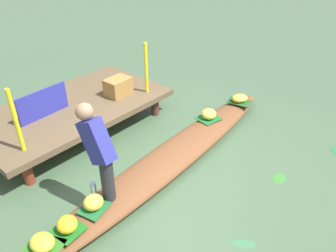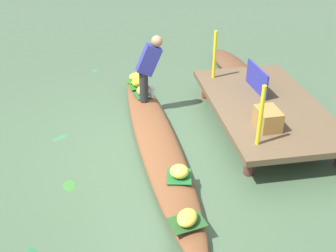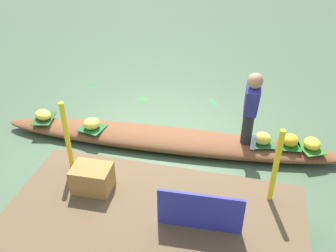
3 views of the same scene
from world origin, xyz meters
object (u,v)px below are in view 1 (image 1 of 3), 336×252
Objects in this scene: water_bottle at (94,189)px; produce_crate at (118,87)px; banana_bunch_0 at (209,114)px; banana_bunch_2 at (93,202)px; banana_bunch_3 at (42,242)px; banana_bunch_1 at (67,224)px; vendor_person at (98,148)px; market_banner at (43,103)px; vendor_boat at (170,159)px; banana_bunch_4 at (240,98)px.

produce_crate is at bearing 40.84° from water_bottle.
banana_bunch_2 is at bearing -175.62° from banana_bunch_0.
water_bottle is (0.82, 0.21, 0.02)m from banana_bunch_3.
banana_bunch_2 is 2.56m from produce_crate.
banana_bunch_3 is 0.85m from water_bottle.
vendor_person reaches higher than banana_bunch_1.
market_banner is at bearing 167.02° from produce_crate.
vendor_boat is 1.45m from banana_bunch_2.
banana_bunch_1 is 0.86× the size of banana_bunch_3.
banana_bunch_4 is at bearing -45.01° from produce_crate.
banana_bunch_3 is at bearing -165.69° from water_bottle.
vendor_person reaches higher than vendor_boat.
banana_bunch_3 is 3.14m from produce_crate.
vendor_boat is 20.54× the size of banana_bunch_0.
market_banner is (1.01, 2.04, 0.36)m from banana_bunch_1.
banana_bunch_1 is 2.90m from produce_crate.
banana_bunch_1 reaches higher than vendor_boat.
market_banner is at bearing 75.01° from water_bottle.
banana_bunch_2 is 0.20× the size of vendor_person.
banana_bunch_4 is 3.44m from market_banner.
market_banner is at bearing 146.79° from banana_bunch_4.
produce_crate is at bearing 43.62° from vendor_person.
vendor_person is (-1.19, 0.05, 0.81)m from vendor_boat.
vendor_boat is 1.84m from banana_bunch_1.
water_bottle is (-3.35, 0.04, 0.03)m from banana_bunch_4.
banana_bunch_0 is at bearing 0.89° from water_bottle.
vendor_person reaches higher than banana_bunch_2.
banana_bunch_3 is 0.22× the size of vendor_person.
banana_bunch_1 is 0.56m from water_bottle.
banana_bunch_1 is 0.30m from banana_bunch_3.
produce_crate is at bearing -15.89° from market_banner.
water_bottle reaches higher than banana_bunch_1.
banana_bunch_0 is at bearing 4.46° from vendor_boat.
water_bottle is 1.93m from market_banner.
banana_bunch_3 is 0.62× the size of produce_crate.
banana_bunch_1 is 0.19× the size of vendor_person.
produce_crate is at bearing 71.31° from vendor_boat.
vendor_person reaches higher than banana_bunch_4.
water_bottle is 0.25× the size of market_banner.
banana_bunch_3 is (-2.12, -0.11, 0.20)m from vendor_boat.
market_banner is at bearing 57.21° from banana_bunch_3.
market_banner reaches higher than banana_bunch_2.
produce_crate is at bearing 41.66° from banana_bunch_2.
water_bottle reaches higher than banana_bunch_2.
banana_bunch_3 is 2.45m from market_banner.
vendor_boat is 6.18× the size of market_banner.
banana_bunch_3 is at bearing -179.66° from vendor_boat.
vendor_boat is at bearing 2.85° from banana_bunch_3.
vendor_boat is 1.19m from banana_bunch_0.
banana_bunch_3 is at bearing -170.64° from vendor_person.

